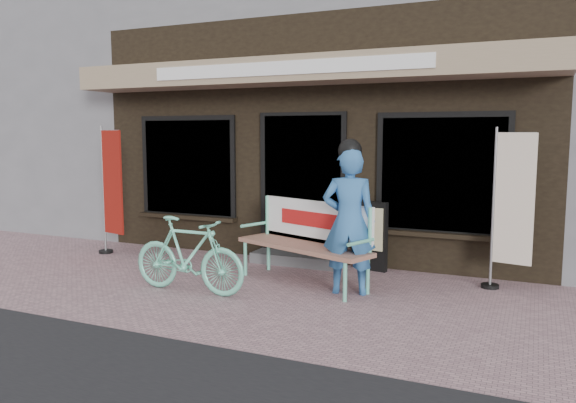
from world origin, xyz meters
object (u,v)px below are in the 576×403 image
at_px(bench, 308,235).
at_px(nobori_cream, 510,207).
at_px(bicycle, 188,255).
at_px(nobori_red, 111,189).
at_px(person, 349,218).
at_px(menu_stand, 371,235).

bearing_deg(bench, nobori_cream, 35.91).
bearing_deg(bicycle, nobori_red, 61.20).
height_order(person, nobori_red, nobori_red).
relative_size(bench, nobori_red, 0.98).
xyz_separation_m(person, menu_stand, (-0.07, 1.21, -0.41)).
bearing_deg(nobori_red, nobori_cream, 17.23).
bearing_deg(bicycle, person, -66.39).
distance_m(bench, nobori_red, 3.46).
xyz_separation_m(bicycle, nobori_cream, (3.48, 1.63, 0.56)).
relative_size(bicycle, menu_stand, 1.57).
relative_size(nobori_red, nobori_cream, 1.02).
height_order(bench, menu_stand, bench).
distance_m(person, menu_stand, 1.28).
height_order(bench, nobori_cream, nobori_cream).
xyz_separation_m(person, nobori_red, (-4.03, 0.54, 0.14)).
bearing_deg(person, nobori_red, 158.35).
distance_m(person, nobori_cream, 1.94).
bearing_deg(bench, nobori_red, -164.43).
relative_size(nobori_red, menu_stand, 2.08).
relative_size(nobori_cream, menu_stand, 2.04).
bearing_deg(nobori_red, menu_stand, 23.39).
xyz_separation_m(person, nobori_cream, (1.72, 0.88, 0.12)).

